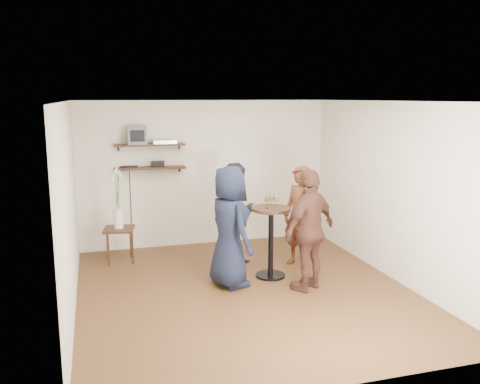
% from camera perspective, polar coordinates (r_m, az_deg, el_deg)
% --- Properties ---
extents(room, '(4.58, 5.08, 2.68)m').
position_cam_1_polar(room, '(6.80, 0.65, -0.87)').
color(room, '#4A2E17').
rests_on(room, ground).
extents(shelf_upper, '(1.20, 0.25, 0.04)m').
position_cam_1_polar(shelf_upper, '(8.84, -10.11, 5.23)').
color(shelf_upper, black).
rests_on(shelf_upper, room).
extents(shelf_lower, '(1.20, 0.25, 0.04)m').
position_cam_1_polar(shelf_lower, '(8.88, -10.02, 2.67)').
color(shelf_lower, black).
rests_on(shelf_lower, room).
extents(crt_monitor, '(0.32, 0.30, 0.30)m').
position_cam_1_polar(crt_monitor, '(8.80, -11.53, 6.26)').
color(crt_monitor, '#59595B').
rests_on(crt_monitor, shelf_upper).
extents(dvd_deck, '(0.40, 0.24, 0.06)m').
position_cam_1_polar(dvd_deck, '(8.86, -8.49, 5.61)').
color(dvd_deck, silver).
rests_on(dvd_deck, shelf_upper).
extents(radio, '(0.22, 0.10, 0.10)m').
position_cam_1_polar(radio, '(8.89, -9.23, 3.13)').
color(radio, black).
rests_on(radio, shelf_lower).
extents(power_strip, '(0.30, 0.05, 0.03)m').
position_cam_1_polar(power_strip, '(8.90, -12.37, 2.81)').
color(power_strip, black).
rests_on(power_strip, shelf_lower).
extents(side_table, '(0.55, 0.55, 0.57)m').
position_cam_1_polar(side_table, '(8.50, -13.40, -4.56)').
color(side_table, black).
rests_on(side_table, room).
extents(vase_lilies, '(0.20, 0.21, 1.03)m').
position_cam_1_polar(vase_lilies, '(8.40, -13.53, -1.80)').
color(vase_lilies, white).
rests_on(vase_lilies, side_table).
extents(drinks_table, '(0.58, 0.58, 1.06)m').
position_cam_1_polar(drinks_table, '(7.55, 3.49, -4.57)').
color(drinks_table, black).
rests_on(drinks_table, room).
extents(wine_glass_fl, '(0.07, 0.07, 0.22)m').
position_cam_1_polar(wine_glass_fl, '(7.37, 3.09, -0.73)').
color(wine_glass_fl, silver).
rests_on(wine_glass_fl, drinks_table).
extents(wine_glass_fr, '(0.06, 0.06, 0.19)m').
position_cam_1_polar(wine_glass_fr, '(7.43, 4.08, -0.76)').
color(wine_glass_fr, silver).
rests_on(wine_glass_fr, drinks_table).
extents(wine_glass_bl, '(0.07, 0.07, 0.22)m').
position_cam_1_polar(wine_glass_bl, '(7.47, 3.13, -0.57)').
color(wine_glass_bl, silver).
rests_on(wine_glass_bl, drinks_table).
extents(wine_glass_br, '(0.07, 0.07, 0.21)m').
position_cam_1_polar(wine_glass_br, '(7.45, 3.59, -0.67)').
color(wine_glass_br, silver).
rests_on(wine_glass_br, drinks_table).
extents(person_plaid, '(0.63, 0.70, 1.61)m').
position_cam_1_polar(person_plaid, '(8.05, 6.73, -2.74)').
color(person_plaid, maroon).
rests_on(person_plaid, room).
extents(person_dark, '(1.01, 0.94, 1.65)m').
position_cam_1_polar(person_dark, '(7.98, -0.32, -2.62)').
color(person_dark, black).
rests_on(person_dark, room).
extents(person_navy, '(0.75, 0.95, 1.72)m').
position_cam_1_polar(person_navy, '(7.13, -1.19, -3.93)').
color(person_navy, black).
rests_on(person_navy, room).
extents(person_brown, '(1.07, 0.85, 1.70)m').
position_cam_1_polar(person_brown, '(7.07, 7.84, -4.24)').
color(person_brown, '#4C2920').
rests_on(person_brown, room).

